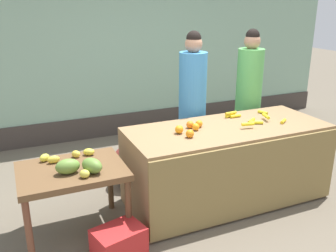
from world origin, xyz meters
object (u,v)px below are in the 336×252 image
(vendor_woman_blue_shirt, at_px, (192,106))
(produce_crate, at_px, (119,242))
(vendor_woman_green_shirt, at_px, (248,99))
(produce_sack, at_px, (125,167))

(vendor_woman_blue_shirt, xyz_separation_m, produce_crate, (-1.34, -1.19, -0.81))
(vendor_woman_blue_shirt, height_order, vendor_woman_green_shirt, vendor_woman_blue_shirt)
(vendor_woman_green_shirt, distance_m, produce_sack, 1.87)
(vendor_woman_blue_shirt, distance_m, vendor_woman_green_shirt, 0.86)
(vendor_woman_blue_shirt, xyz_separation_m, produce_sack, (-0.89, 0.03, -0.68))
(vendor_woman_green_shirt, bearing_deg, vendor_woman_blue_shirt, -178.24)
(produce_crate, bearing_deg, vendor_woman_green_shirt, 29.02)
(produce_crate, bearing_deg, produce_sack, 69.76)
(produce_crate, height_order, produce_sack, produce_sack)
(vendor_woman_blue_shirt, relative_size, produce_sack, 3.54)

